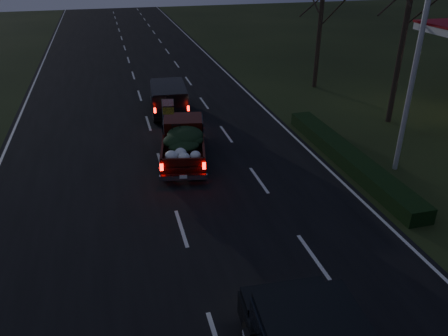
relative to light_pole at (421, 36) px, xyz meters
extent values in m
plane|color=black|center=(-9.50, -2.00, -5.48)|extent=(120.00, 120.00, 0.00)
cube|color=black|center=(-9.50, -2.00, -5.47)|extent=(14.00, 120.00, 0.02)
cube|color=black|center=(-1.70, 1.00, -5.18)|extent=(1.00, 10.00, 0.60)
cylinder|color=silver|center=(0.00, 0.00, -0.98)|extent=(0.20, 0.20, 9.00)
cylinder|color=black|center=(3.00, 5.00, -1.23)|extent=(0.28, 0.28, 8.50)
cylinder|color=black|center=(2.00, 12.00, -1.98)|extent=(0.28, 0.28, 7.00)
cube|color=#390C07|center=(-8.44, 3.27, -4.94)|extent=(2.62, 4.78, 0.50)
cube|color=#390C07|center=(-8.29, 4.07, -4.26)|extent=(1.91, 1.73, 0.81)
cube|color=black|center=(-8.29, 4.07, -4.17)|extent=(1.99, 1.66, 0.50)
cube|color=#390C07|center=(-8.66, 2.11, -4.67)|extent=(2.12, 2.80, 0.05)
ellipsoid|color=black|center=(-8.53, 2.55, -4.26)|extent=(1.73, 1.87, 0.54)
cylinder|color=gray|center=(-9.24, 3.42, -3.63)|extent=(0.03, 0.03, 1.81)
cube|color=red|center=(-9.00, 3.37, -2.87)|extent=(0.47, 0.11, 0.31)
cube|color=gold|center=(-9.00, 3.37, -3.24)|extent=(0.47, 0.11, 0.31)
cube|color=black|center=(-8.15, 9.50, -4.89)|extent=(2.24, 4.68, 0.57)
cube|color=black|center=(-8.16, 9.26, -4.25)|extent=(2.03, 3.44, 0.76)
cube|color=black|center=(-8.16, 9.26, -4.17)|extent=(2.12, 3.36, 0.45)
cube|color=black|center=(-9.15, -7.94, -4.19)|extent=(0.12, 0.25, 0.17)
camera|label=1|loc=(-11.25, -14.00, 2.91)|focal=35.00mm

